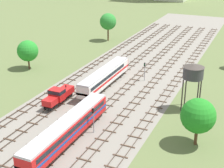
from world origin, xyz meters
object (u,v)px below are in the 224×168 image
(shunter_loco_left_near, at_px, (58,95))
(signal_post_near, at_px, (145,69))
(diesel_railcar_centre_left_mid, at_px, (105,76))
(water_tower, at_px, (193,72))
(signal_post_nearest, at_px, (93,117))
(passenger_coach_centre_nearest, at_px, (67,128))

(shunter_loco_left_near, xyz_separation_m, signal_post_near, (11.27, 18.67, 0.89))
(diesel_railcar_centre_left_mid, relative_size, water_tower, 2.28)
(diesel_railcar_centre_left_mid, relative_size, signal_post_nearest, 4.44)
(diesel_railcar_centre_left_mid, xyz_separation_m, signal_post_nearest, (6.76, -18.68, 0.38))
(water_tower, relative_size, signal_post_near, 1.99)
(shunter_loco_left_near, xyz_separation_m, signal_post_nearest, (11.27, -7.04, 0.96))
(signal_post_near, bearing_deg, passenger_coach_centre_nearest, -94.28)
(signal_post_near, bearing_deg, shunter_loco_left_near, -121.10)
(passenger_coach_centre_nearest, xyz_separation_m, diesel_railcar_centre_left_mid, (-4.51, 23.11, -0.02))
(diesel_railcar_centre_left_mid, xyz_separation_m, water_tower, (19.50, -3.17, 4.88))
(passenger_coach_centre_nearest, bearing_deg, signal_post_nearest, 63.03)
(passenger_coach_centre_nearest, height_order, water_tower, water_tower)
(signal_post_nearest, bearing_deg, signal_post_near, 90.00)
(diesel_railcar_centre_left_mid, bearing_deg, signal_post_near, 46.13)
(passenger_coach_centre_nearest, xyz_separation_m, signal_post_near, (2.25, 30.14, 0.29))
(signal_post_nearest, bearing_deg, passenger_coach_centre_nearest, -116.97)
(signal_post_nearest, bearing_deg, shunter_loco_left_near, 148.01)
(shunter_loco_left_near, bearing_deg, signal_post_near, 58.90)
(shunter_loco_left_near, distance_m, water_tower, 26.04)
(shunter_loco_left_near, height_order, signal_post_nearest, signal_post_nearest)
(shunter_loco_left_near, relative_size, signal_post_nearest, 1.83)
(water_tower, relative_size, signal_post_nearest, 1.94)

